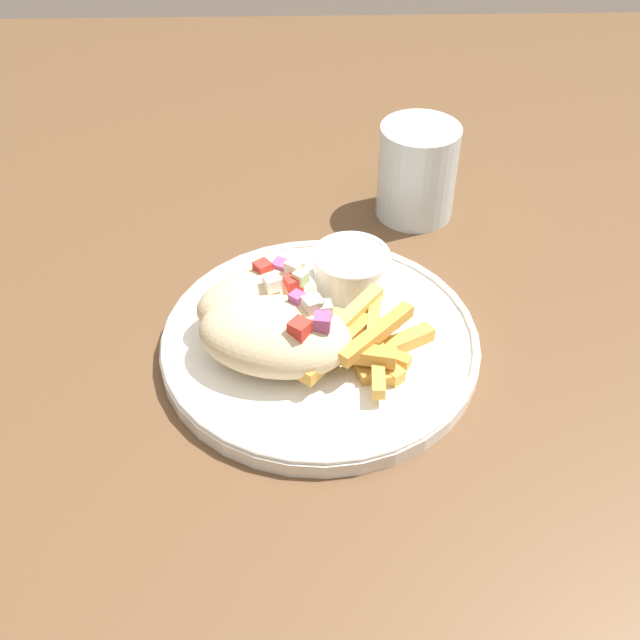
% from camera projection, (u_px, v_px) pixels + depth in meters
% --- Properties ---
extents(table, '(1.59, 1.59, 0.70)m').
position_uv_depth(table, '(361.00, 404.00, 0.67)').
color(table, brown).
rests_on(table, ground_plane).
extents(plate, '(0.27, 0.27, 0.02)m').
position_uv_depth(plate, '(320.00, 341.00, 0.64)').
color(plate, white).
rests_on(plate, table).
extents(pita_sandwich_near, '(0.14, 0.11, 0.06)m').
position_uv_depth(pita_sandwich_near, '(275.00, 335.00, 0.60)').
color(pita_sandwich_near, beige).
rests_on(pita_sandwich_near, plate).
extents(pita_sandwich_far, '(0.12, 0.09, 0.06)m').
position_uv_depth(pita_sandwich_far, '(259.00, 299.00, 0.64)').
color(pita_sandwich_far, beige).
rests_on(pita_sandwich_far, plate).
extents(fries_pile, '(0.12, 0.11, 0.03)m').
position_uv_depth(fries_pile, '(362.00, 343.00, 0.61)').
color(fries_pile, gold).
rests_on(fries_pile, plate).
extents(sauce_ramekin, '(0.07, 0.07, 0.04)m').
position_uv_depth(sauce_ramekin, '(351.00, 267.00, 0.68)').
color(sauce_ramekin, white).
rests_on(sauce_ramekin, plate).
extents(water_glass, '(0.08, 0.08, 0.10)m').
position_uv_depth(water_glass, '(417.00, 176.00, 0.77)').
color(water_glass, silver).
rests_on(water_glass, table).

